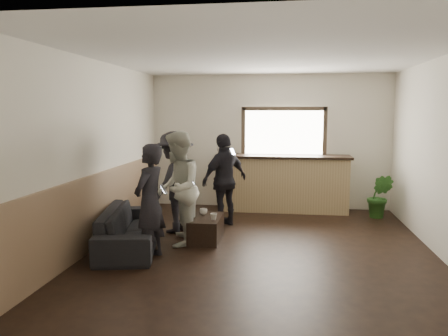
# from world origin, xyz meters

# --- Properties ---
(ground) EXTENTS (5.00, 6.00, 0.01)m
(ground) POSITION_xyz_m (0.00, 0.00, 0.00)
(ground) COLOR black
(room_shell) EXTENTS (5.01, 6.01, 2.80)m
(room_shell) POSITION_xyz_m (-0.74, 0.00, 1.47)
(room_shell) COLOR silver
(room_shell) RESTS_ON ground
(bar_counter) EXTENTS (2.70, 0.68, 2.13)m
(bar_counter) POSITION_xyz_m (0.30, 2.70, 0.64)
(bar_counter) COLOR #9D8155
(bar_counter) RESTS_ON ground
(sofa) EXTENTS (1.17, 2.12, 0.58)m
(sofa) POSITION_xyz_m (-1.94, -0.10, 0.29)
(sofa) COLOR black
(sofa) RESTS_ON ground
(coffee_table) EXTENTS (0.47, 0.84, 0.37)m
(coffee_table) POSITION_xyz_m (-0.88, 0.40, 0.19)
(coffee_table) COLOR black
(coffee_table) RESTS_ON ground
(cup_a) EXTENTS (0.17, 0.17, 0.10)m
(cup_a) POSITION_xyz_m (-0.95, 0.56, 0.42)
(cup_a) COLOR silver
(cup_a) RESTS_ON coffee_table
(cup_b) EXTENTS (0.15, 0.15, 0.10)m
(cup_b) POSITION_xyz_m (-0.73, 0.24, 0.42)
(cup_b) COLOR silver
(cup_b) RESTS_ON coffee_table
(potted_plant) EXTENTS (0.57, 0.52, 0.85)m
(potted_plant) POSITION_xyz_m (2.14, 2.29, 0.42)
(potted_plant) COLOR #2D6623
(potted_plant) RESTS_ON ground
(person_a) EXTENTS (0.51, 0.65, 1.60)m
(person_a) POSITION_xyz_m (-1.49, -0.57, 0.80)
(person_a) COLOR black
(person_a) RESTS_ON ground
(person_b) EXTENTS (0.75, 0.92, 1.74)m
(person_b) POSITION_xyz_m (-1.27, 0.12, 0.87)
(person_b) COLOR beige
(person_b) RESTS_ON ground
(person_c) EXTENTS (1.00, 1.26, 1.71)m
(person_c) POSITION_xyz_m (-1.49, 0.82, 0.85)
(person_c) COLOR black
(person_c) RESTS_ON ground
(person_d) EXTENTS (0.94, 0.99, 1.65)m
(person_d) POSITION_xyz_m (-0.72, 1.35, 0.82)
(person_d) COLOR black
(person_d) RESTS_ON ground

